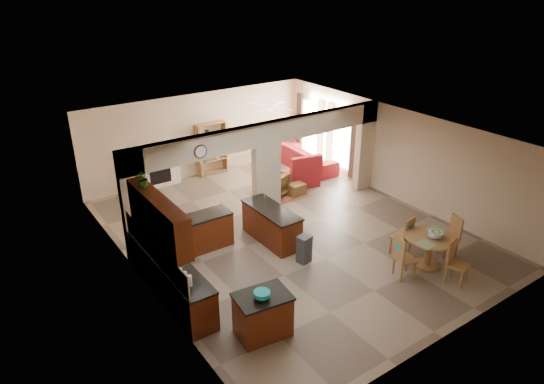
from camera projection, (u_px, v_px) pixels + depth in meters
floor at (288, 232)px, 13.00m from camera, size 10.00×10.00×0.00m
ceiling at (289, 132)px, 11.83m from camera, size 10.00×10.00×0.00m
wall_back at (199, 135)px, 16.15m from camera, size 8.00×0.00×8.00m
wall_front at (454, 276)px, 8.68m from camera, size 8.00×0.00×8.00m
wall_left at (138, 227)px, 10.34m from camera, size 0.00×10.00×10.00m
wall_right at (396, 154)px, 14.49m from camera, size 0.00×10.00×10.00m
partition_left_pier at (135, 207)px, 11.24m from camera, size 0.60×0.25×2.80m
partition_center_pier at (266, 182)px, 13.29m from camera, size 0.80×0.25×2.20m
partition_right_pier at (365, 147)px, 15.08m from camera, size 0.60×0.25×2.80m
partition_header at (266, 133)px, 12.70m from camera, size 8.00×0.25×0.60m
kitchen_counter at (178, 259)px, 10.93m from camera, size 2.52×3.29×1.48m
upper_cabinets at (158, 218)px, 9.62m from camera, size 0.35×2.40×0.90m
peninsula at (272, 225)px, 12.41m from camera, size 0.70×1.85×0.91m
wall_clock at (201, 152)px, 11.58m from camera, size 0.34×0.03×0.34m
rug at (279, 194)px, 15.19m from camera, size 1.60×1.30×0.01m
fireplace at (158, 168)px, 15.52m from camera, size 1.60×0.35×1.20m
shelving_unit at (212, 149)px, 16.40m from camera, size 1.00×0.32×1.80m
window_a at (342, 140)px, 16.27m from camera, size 0.02×0.90×1.90m
window_b at (311, 128)px, 17.54m from camera, size 0.02×0.90×1.90m
glazed_door at (326, 138)px, 16.97m from camera, size 0.02×0.70×2.10m
drape_a_left at (354, 145)px, 15.81m from camera, size 0.10×0.28×2.30m
drape_a_right at (330, 136)px, 16.70m from camera, size 0.10×0.28×2.30m
drape_b_left at (320, 132)px, 17.07m from camera, size 0.10×0.28×2.30m
drape_b_right at (300, 124)px, 17.97m from camera, size 0.10×0.28×2.30m
ceiling_fan at (270, 107)px, 14.95m from camera, size 1.00×1.00×0.10m
kitchen_island at (263, 315)px, 9.18m from camera, size 1.11×0.86×0.89m
teal_bowl at (262, 295)px, 8.88m from camera, size 0.32×0.32×0.15m
trash_can at (304, 250)px, 11.54m from camera, size 0.35×0.31×0.64m
dining_table at (429, 247)px, 11.29m from camera, size 1.16×1.16×0.79m
fruit_bowl at (436, 234)px, 11.11m from camera, size 0.33×0.33×0.18m
sofa at (305, 158)px, 17.10m from camera, size 2.64×1.14×0.76m
chaise at (299, 178)px, 15.81m from camera, size 1.22×1.07×0.43m
armchair at (273, 184)px, 14.99m from camera, size 1.00×1.02×0.74m
ottoman at (296, 189)px, 15.14m from camera, size 0.52×0.52×0.35m
plant at (143, 178)px, 9.82m from camera, size 0.39×0.36×0.37m
chair_north at (405, 235)px, 11.75m from camera, size 0.49×0.49×1.02m
chair_east at (451, 234)px, 11.77m from camera, size 0.53×0.53×1.02m
chair_south at (455, 260)px, 10.73m from camera, size 0.52×0.52×1.02m
chair_west at (402, 256)px, 10.87m from camera, size 0.52×0.52×1.02m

